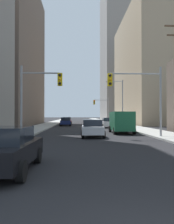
# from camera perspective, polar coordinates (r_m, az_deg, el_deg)

# --- Properties ---
(sidewalk_left) EXTENTS (3.56, 160.00, 0.15)m
(sidewalk_left) POSITION_cam_1_polar(r_m,az_deg,el_deg) (53.11, -8.59, -2.75)
(sidewalk_left) COLOR #9E9E99
(sidewalk_left) RESTS_ON ground
(sidewalk_right) EXTENTS (3.56, 160.00, 0.15)m
(sidewalk_right) POSITION_cam_1_polar(r_m,az_deg,el_deg) (53.42, 6.53, -2.75)
(sidewalk_right) COLOR #9E9E99
(sidewalk_right) RESTS_ON ground
(cargo_van_green) EXTENTS (2.20, 5.29, 2.26)m
(cargo_van_green) POSITION_cam_1_polar(r_m,az_deg,el_deg) (24.68, 8.44, -2.23)
(cargo_van_green) COLOR #195938
(cargo_van_green) RESTS_ON ground
(sedan_black) EXTENTS (1.95, 4.24, 1.52)m
(sedan_black) POSITION_cam_1_polar(r_m,az_deg,el_deg) (8.38, -19.58, -8.58)
(sedan_black) COLOR black
(sedan_black) RESTS_ON ground
(sedan_silver) EXTENTS (1.95, 4.25, 1.52)m
(sedan_silver) POSITION_cam_1_polar(r_m,az_deg,el_deg) (20.22, 1.33, -4.02)
(sedan_silver) COLOR #B7BABF
(sedan_silver) RESTS_ON ground
(sedan_white) EXTENTS (1.95, 4.20, 1.52)m
(sedan_white) POSITION_cam_1_polar(r_m,az_deg,el_deg) (35.23, 5.23, -2.63)
(sedan_white) COLOR white
(sedan_white) RESTS_ON ground
(sedan_red) EXTENTS (1.95, 4.20, 1.52)m
(sedan_red) POSITION_cam_1_polar(r_m,az_deg,el_deg) (47.46, -5.01, -2.16)
(sedan_red) COLOR maroon
(sedan_red) RESTS_ON ground
(sedan_navy) EXTENTS (1.95, 4.26, 1.52)m
(sedan_navy) POSITION_cam_1_polar(r_m,az_deg,el_deg) (41.37, -5.32, -2.36)
(sedan_navy) COLOR #141E4C
(sedan_navy) RESTS_ON ground
(traffic_signal_near_left) EXTENTS (3.45, 0.44, 6.00)m
(traffic_signal_near_left) POSITION_cam_1_polar(r_m,az_deg,el_deg) (19.54, -11.75, 5.44)
(traffic_signal_near_left) COLOR gray
(traffic_signal_near_left) RESTS_ON ground
(traffic_signal_near_right) EXTENTS (4.59, 0.44, 6.00)m
(traffic_signal_near_right) POSITION_cam_1_polar(r_m,az_deg,el_deg) (19.92, 12.35, 5.48)
(traffic_signal_near_right) COLOR gray
(traffic_signal_near_right) RESTS_ON ground
(traffic_signal_far_right) EXTENTS (3.51, 0.44, 6.00)m
(traffic_signal_far_right) POSITION_cam_1_polar(r_m,az_deg,el_deg) (53.14, 3.68, 1.50)
(traffic_signal_far_right) COLOR gray
(traffic_signal_far_right) RESTS_ON ground
(street_lamp_right) EXTENTS (2.75, 0.32, 7.50)m
(street_lamp_right) POSITION_cam_1_polar(r_m,az_deg,el_deg) (36.98, 8.08, 3.36)
(street_lamp_right) COLOR gray
(street_lamp_right) RESTS_ON ground
(building_right_far_highrise) EXTENTS (15.31, 25.73, 54.03)m
(building_right_far_highrise) POSITION_cam_1_polar(r_m,az_deg,el_deg) (97.98, 8.56, 14.08)
(building_right_far_highrise) COLOR gray
(building_right_far_highrise) RESTS_ON ground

